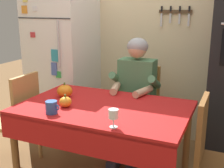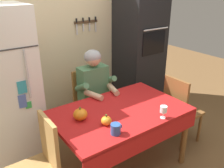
{
  "view_description": "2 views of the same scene",
  "coord_description": "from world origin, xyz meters",
  "views": [
    {
      "loc": [
        0.97,
        -1.95,
        1.54
      ],
      "look_at": [
        0.05,
        0.16,
        0.92
      ],
      "focal_mm": 46.18,
      "sensor_mm": 36.0,
      "label": 1
    },
    {
      "loc": [
        -1.37,
        -1.67,
        1.99
      ],
      "look_at": [
        -0.03,
        0.2,
        1.01
      ],
      "focal_mm": 38.61,
      "sensor_mm": 36.0,
      "label": 2
    }
  ],
  "objects": [
    {
      "name": "chair_behind_person",
      "position": [
        0.07,
        0.87,
        0.51
      ],
      "size": [
        0.4,
        0.4,
        0.93
      ],
      "color": "#9E6B33",
      "rests_on": "ground"
    },
    {
      "name": "chair_left_side",
      "position": [
        -0.9,
        0.08,
        0.51
      ],
      "size": [
        0.4,
        0.4,
        0.93
      ],
      "color": "tan",
      "rests_on": "ground"
    },
    {
      "name": "seated_person",
      "position": [
        0.07,
        0.68,
        0.74
      ],
      "size": [
        0.47,
        0.55,
        1.25
      ],
      "color": "#38384C",
      "rests_on": "ground"
    },
    {
      "name": "chair_right_side",
      "position": [
        0.9,
        0.02,
        0.51
      ],
      "size": [
        0.4,
        0.4,
        0.93
      ],
      "color": "brown",
      "rests_on": "ground"
    },
    {
      "name": "back_wall_assembly",
      "position": [
        0.05,
        1.35,
        1.3
      ],
      "size": [
        3.7,
        0.13,
        2.6
      ],
      "color": "beige",
      "rests_on": "ground"
    },
    {
      "name": "pumpkin_large",
      "position": [
        -0.43,
        0.17,
        0.8
      ],
      "size": [
        0.14,
        0.14,
        0.13
      ],
      "color": "orange",
      "rests_on": "dining_table"
    },
    {
      "name": "refrigerator",
      "position": [
        -0.95,
        0.96,
        0.9
      ],
      "size": [
        0.68,
        0.71,
        1.8
      ],
      "color": "white",
      "rests_on": "ground"
    },
    {
      "name": "pumpkin_medium",
      "position": [
        -0.28,
        -0.05,
        0.78
      ],
      "size": [
        0.1,
        0.1,
        0.11
      ],
      "color": "orange",
      "rests_on": "dining_table"
    },
    {
      "name": "wine_glass",
      "position": [
        0.25,
        -0.28,
        0.83
      ],
      "size": [
        0.07,
        0.07,
        0.13
      ],
      "color": "white",
      "rests_on": "dining_table"
    },
    {
      "name": "dining_table",
      "position": [
        0.0,
        0.08,
        0.66
      ],
      "size": [
        1.4,
        0.9,
        0.74
      ],
      "color": "brown",
      "rests_on": "ground"
    },
    {
      "name": "coffee_mug",
      "position": [
        -0.29,
        -0.22,
        0.79
      ],
      "size": [
        0.12,
        0.09,
        0.1
      ],
      "color": "#2D569E",
      "rests_on": "dining_table"
    }
  ]
}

